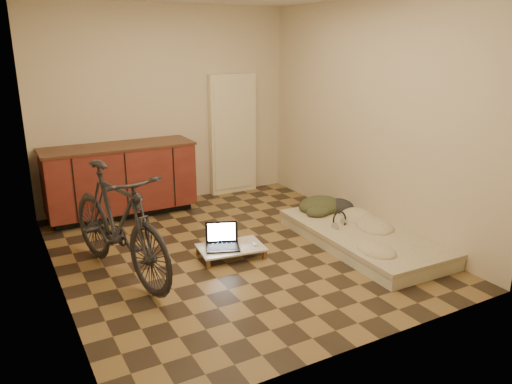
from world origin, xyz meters
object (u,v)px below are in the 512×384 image
bicycle (118,217)px  lap_desk (231,248)px  laptop (222,242)px  futon (362,237)px

bicycle → lap_desk: bicycle is taller
bicycle → lap_desk: 1.21m
laptop → futon: bearing=3.9°
laptop → bicycle: bearing=-163.0°
lap_desk → laptop: bearing=155.5°
bicycle → laptop: bicycle is taller
bicycle → laptop: size_ratio=4.32×
lap_desk → laptop: laptop is taller
bicycle → lap_desk: bearing=-19.8°
bicycle → laptop: 1.11m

